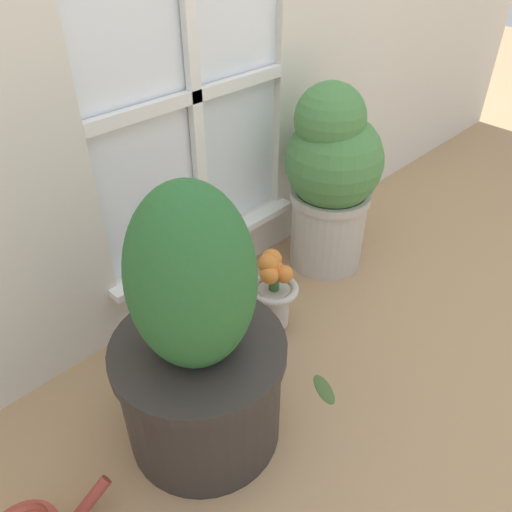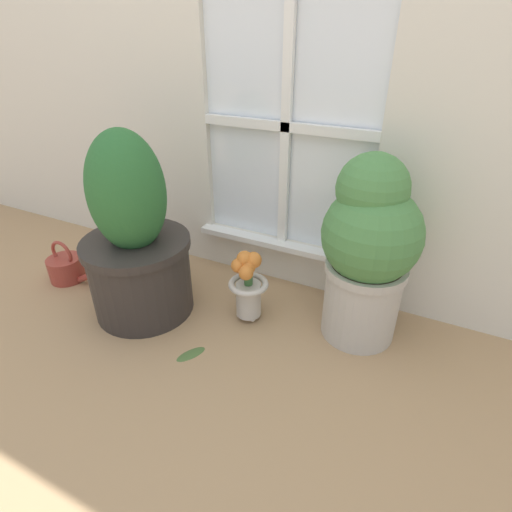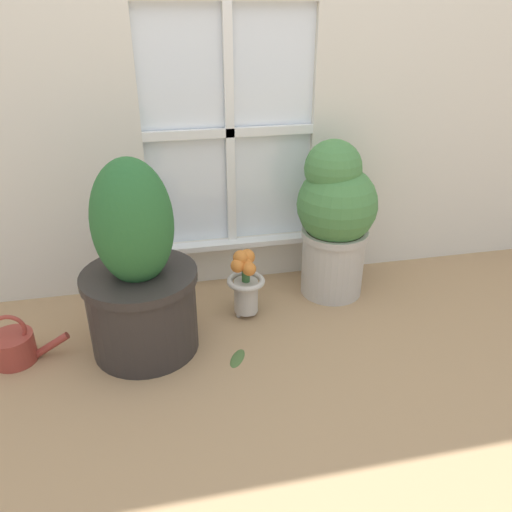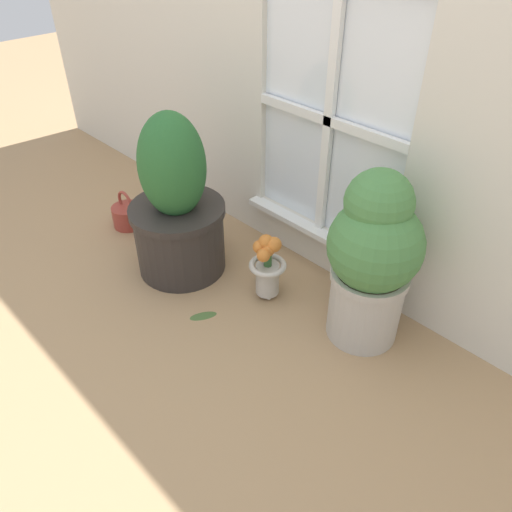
{
  "view_description": "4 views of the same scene",
  "coord_description": "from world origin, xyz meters",
  "px_view_note": "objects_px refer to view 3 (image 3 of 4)",
  "views": [
    {
      "loc": [
        -0.88,
        -0.49,
        1.14
      ],
      "look_at": [
        -0.06,
        0.31,
        0.3
      ],
      "focal_mm": 35.0,
      "sensor_mm": 36.0,
      "label": 1
    },
    {
      "loc": [
        0.58,
        -0.82,
        1.0
      ],
      "look_at": [
        0.04,
        0.26,
        0.3
      ],
      "focal_mm": 28.0,
      "sensor_mm": 36.0,
      "label": 2
    },
    {
      "loc": [
        -0.32,
        -1.41,
        1.15
      ],
      "look_at": [
        0.04,
        0.27,
        0.27
      ],
      "focal_mm": 35.0,
      "sensor_mm": 36.0,
      "label": 3
    },
    {
      "loc": [
        1.11,
        -0.86,
        1.39
      ],
      "look_at": [
        -0.02,
        0.24,
        0.22
      ],
      "focal_mm": 35.0,
      "sensor_mm": 36.0,
      "label": 4
    }
  ],
  "objects_px": {
    "potted_plant_left": "(139,276)",
    "watering_can": "(14,347)",
    "potted_plant_right": "(335,217)",
    "flower_vase": "(245,282)"
  },
  "relations": [
    {
      "from": "flower_vase",
      "to": "watering_can",
      "type": "bearing_deg",
      "value": -171.93
    },
    {
      "from": "flower_vase",
      "to": "watering_can",
      "type": "xyz_separation_m",
      "value": [
        -0.86,
        -0.12,
        -0.09
      ]
    },
    {
      "from": "flower_vase",
      "to": "potted_plant_right",
      "type": "bearing_deg",
      "value": 15.03
    },
    {
      "from": "potted_plant_left",
      "to": "flower_vase",
      "type": "relative_size",
      "value": 2.49
    },
    {
      "from": "potted_plant_left",
      "to": "watering_can",
      "type": "bearing_deg",
      "value": 178.45
    },
    {
      "from": "potted_plant_right",
      "to": "flower_vase",
      "type": "bearing_deg",
      "value": -164.97
    },
    {
      "from": "potted_plant_right",
      "to": "watering_can",
      "type": "distance_m",
      "value": 1.32
    },
    {
      "from": "potted_plant_left",
      "to": "potted_plant_right",
      "type": "xyz_separation_m",
      "value": [
        0.8,
        0.24,
        0.06
      ]
    },
    {
      "from": "potted_plant_left",
      "to": "watering_can",
      "type": "xyz_separation_m",
      "value": [
        -0.46,
        0.01,
        -0.24
      ]
    },
    {
      "from": "potted_plant_left",
      "to": "watering_can",
      "type": "height_order",
      "value": "potted_plant_left"
    }
  ]
}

